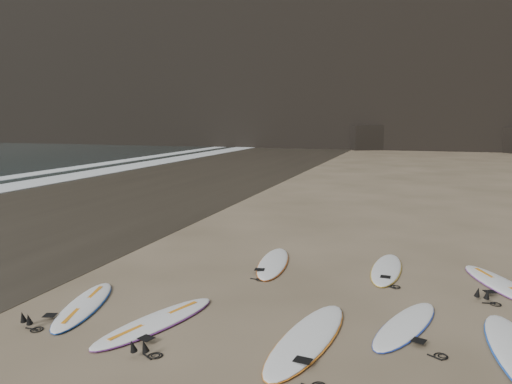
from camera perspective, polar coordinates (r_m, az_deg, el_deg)
ground at (r=8.16m, az=21.05°, el=-15.27°), size 240.00×240.00×0.00m
wet_sand at (r=21.71m, az=-17.24°, el=-0.41°), size 12.00×200.00×0.01m
surfboard_0 at (r=8.24m, az=-11.33°, el=-14.27°), size 1.31×2.54×0.09m
surfboard_1 at (r=7.58m, az=5.91°, el=-16.21°), size 1.03×2.84×0.10m
surfboard_2 at (r=8.31m, az=16.74°, el=-14.31°), size 1.21×2.32×0.08m
surfboard_5 at (r=11.12m, az=1.97°, el=-8.06°), size 0.93×2.53×0.09m
surfboard_6 at (r=11.04m, az=14.69°, el=-8.48°), size 0.64×2.41×0.09m
surfboard_7 at (r=10.82m, az=26.21°, el=-9.42°), size 1.52×2.52×0.09m
surfboard_11 at (r=9.22m, az=-19.08°, el=-12.10°), size 1.16×2.37×0.08m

